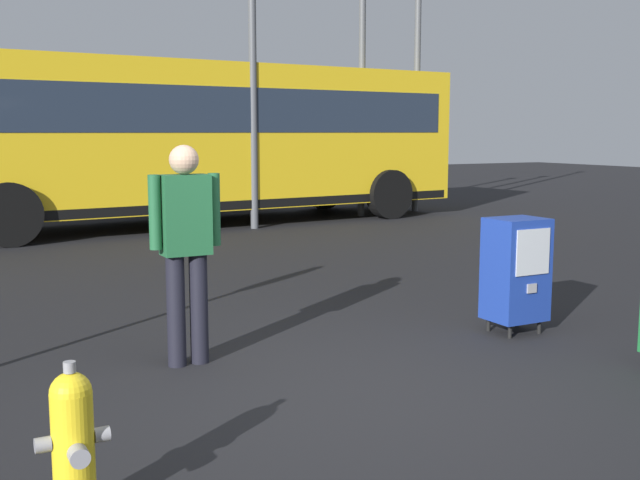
{
  "coord_description": "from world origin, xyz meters",
  "views": [
    {
      "loc": [
        -2.58,
        -4.26,
        1.76
      ],
      "look_at": [
        0.3,
        1.2,
        0.9
      ],
      "focal_mm": 43.45,
      "sensor_mm": 36.0,
      "label": 1
    }
  ],
  "objects_px": {
    "newspaper_box_primary": "(516,269)",
    "bus_near": "(196,135)",
    "pedestrian": "(186,242)",
    "fire_hydrant": "(73,446)",
    "bus_far": "(43,134)",
    "street_light_far_right": "(362,18)"
  },
  "relations": [
    {
      "from": "fire_hydrant",
      "to": "newspaper_box_primary",
      "type": "distance_m",
      "value": 4.39
    },
    {
      "from": "bus_far",
      "to": "newspaper_box_primary",
      "type": "bearing_deg",
      "value": -74.21
    },
    {
      "from": "newspaper_box_primary",
      "to": "bus_far",
      "type": "distance_m",
      "value": 14.01
    },
    {
      "from": "fire_hydrant",
      "to": "newspaper_box_primary",
      "type": "bearing_deg",
      "value": 21.74
    },
    {
      "from": "street_light_far_right",
      "to": "pedestrian",
      "type": "bearing_deg",
      "value": -127.93
    },
    {
      "from": "pedestrian",
      "to": "bus_far",
      "type": "xyz_separation_m",
      "value": [
        0.98,
        13.39,
        0.76
      ]
    },
    {
      "from": "bus_near",
      "to": "pedestrian",
      "type": "bearing_deg",
      "value": -113.94
    },
    {
      "from": "bus_far",
      "to": "street_light_far_right",
      "type": "height_order",
      "value": "street_light_far_right"
    },
    {
      "from": "newspaper_box_primary",
      "to": "bus_near",
      "type": "height_order",
      "value": "bus_near"
    },
    {
      "from": "newspaper_box_primary",
      "to": "pedestrian",
      "type": "distance_m",
      "value": 2.91
    },
    {
      "from": "bus_near",
      "to": "newspaper_box_primary",
      "type": "bearing_deg",
      "value": -95.85
    },
    {
      "from": "fire_hydrant",
      "to": "bus_far",
      "type": "height_order",
      "value": "bus_far"
    },
    {
      "from": "street_light_far_right",
      "to": "bus_far",
      "type": "bearing_deg",
      "value": 138.56
    },
    {
      "from": "fire_hydrant",
      "to": "bus_near",
      "type": "height_order",
      "value": "bus_near"
    },
    {
      "from": "newspaper_box_primary",
      "to": "fire_hydrant",
      "type": "bearing_deg",
      "value": -158.26
    },
    {
      "from": "fire_hydrant",
      "to": "bus_near",
      "type": "distance_m",
      "value": 11.66
    },
    {
      "from": "fire_hydrant",
      "to": "pedestrian",
      "type": "height_order",
      "value": "pedestrian"
    },
    {
      "from": "newspaper_box_primary",
      "to": "street_light_far_right",
      "type": "xyz_separation_m",
      "value": [
        3.73,
        8.88,
        3.5
      ]
    },
    {
      "from": "pedestrian",
      "to": "bus_far",
      "type": "relative_size",
      "value": 0.16
    },
    {
      "from": "pedestrian",
      "to": "bus_near",
      "type": "relative_size",
      "value": 0.16
    },
    {
      "from": "fire_hydrant",
      "to": "street_light_far_right",
      "type": "bearing_deg",
      "value": 53.41
    },
    {
      "from": "pedestrian",
      "to": "bus_near",
      "type": "bearing_deg",
      "value": 70.58
    }
  ]
}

